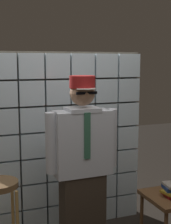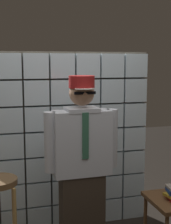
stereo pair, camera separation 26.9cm
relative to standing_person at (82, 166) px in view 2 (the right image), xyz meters
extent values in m
cube|color=silver|center=(-0.59, 0.65, -0.76)|extent=(0.26, 0.08, 0.26)
cube|color=silver|center=(-0.32, 0.65, -0.76)|extent=(0.26, 0.08, 0.26)
cube|color=silver|center=(-0.04, 0.65, -0.76)|extent=(0.26, 0.08, 0.26)
cube|color=silver|center=(0.23, 0.65, -0.76)|extent=(0.26, 0.08, 0.26)
cube|color=silver|center=(0.51, 0.65, -0.76)|extent=(0.26, 0.08, 0.26)
cube|color=silver|center=(0.78, 0.65, -0.76)|extent=(0.26, 0.08, 0.26)
cube|color=silver|center=(-0.59, 0.65, -0.48)|extent=(0.26, 0.08, 0.26)
cube|color=silver|center=(-0.32, 0.65, -0.48)|extent=(0.26, 0.08, 0.26)
cube|color=silver|center=(-0.04, 0.65, -0.48)|extent=(0.26, 0.08, 0.26)
cube|color=silver|center=(0.23, 0.65, -0.48)|extent=(0.26, 0.08, 0.26)
cube|color=silver|center=(0.51, 0.65, -0.48)|extent=(0.26, 0.08, 0.26)
cube|color=silver|center=(0.78, 0.65, -0.48)|extent=(0.26, 0.08, 0.26)
cube|color=silver|center=(-0.59, 0.65, -0.21)|extent=(0.26, 0.08, 0.26)
cube|color=silver|center=(-0.32, 0.65, -0.21)|extent=(0.26, 0.08, 0.26)
cube|color=silver|center=(-0.04, 0.65, -0.21)|extent=(0.26, 0.08, 0.26)
cube|color=silver|center=(0.23, 0.65, -0.21)|extent=(0.26, 0.08, 0.26)
cube|color=silver|center=(0.51, 0.65, -0.21)|extent=(0.26, 0.08, 0.26)
cube|color=silver|center=(0.78, 0.65, -0.21)|extent=(0.26, 0.08, 0.26)
cube|color=silver|center=(-0.59, 0.65, 0.07)|extent=(0.26, 0.08, 0.26)
cube|color=silver|center=(-0.32, 0.65, 0.07)|extent=(0.26, 0.08, 0.26)
cube|color=silver|center=(-0.04, 0.65, 0.07)|extent=(0.26, 0.08, 0.26)
cube|color=silver|center=(0.23, 0.65, 0.07)|extent=(0.26, 0.08, 0.26)
cube|color=silver|center=(0.51, 0.65, 0.07)|extent=(0.26, 0.08, 0.26)
cube|color=silver|center=(0.78, 0.65, 0.07)|extent=(0.26, 0.08, 0.26)
cube|color=silver|center=(-0.59, 0.65, 0.34)|extent=(0.26, 0.08, 0.26)
cube|color=silver|center=(-0.32, 0.65, 0.34)|extent=(0.26, 0.08, 0.26)
cube|color=silver|center=(-0.04, 0.65, 0.34)|extent=(0.26, 0.08, 0.26)
cube|color=silver|center=(0.23, 0.65, 0.34)|extent=(0.26, 0.08, 0.26)
cube|color=silver|center=(0.51, 0.65, 0.34)|extent=(0.26, 0.08, 0.26)
cube|color=silver|center=(0.78, 0.65, 0.34)|extent=(0.26, 0.08, 0.26)
cube|color=silver|center=(-0.59, 0.65, 0.61)|extent=(0.26, 0.08, 0.26)
cube|color=silver|center=(-0.32, 0.65, 0.61)|extent=(0.26, 0.08, 0.26)
cube|color=silver|center=(-0.04, 0.65, 0.61)|extent=(0.26, 0.08, 0.26)
cube|color=silver|center=(0.23, 0.65, 0.61)|extent=(0.26, 0.08, 0.26)
cube|color=silver|center=(0.51, 0.65, 0.61)|extent=(0.26, 0.08, 0.26)
cube|color=silver|center=(0.78, 0.65, 0.61)|extent=(0.26, 0.08, 0.26)
cube|color=silver|center=(-0.59, 0.65, 0.89)|extent=(0.26, 0.08, 0.26)
cube|color=silver|center=(-0.32, 0.65, 0.89)|extent=(0.26, 0.08, 0.26)
cube|color=silver|center=(-0.04, 0.65, 0.89)|extent=(0.26, 0.08, 0.26)
cube|color=silver|center=(0.23, 0.65, 0.89)|extent=(0.26, 0.08, 0.26)
cube|color=silver|center=(0.51, 0.65, 0.89)|extent=(0.26, 0.08, 0.26)
cube|color=silver|center=(0.78, 0.65, 0.89)|extent=(0.26, 0.08, 0.26)
cube|color=#5B5447|center=(-0.04, 0.70, 0.07)|extent=(1.94, 0.02, 1.94)
cube|color=#382D23|center=(0.00, 0.00, -0.48)|extent=(0.40, 0.21, 0.82)
cube|color=silver|center=(0.00, 0.00, 0.22)|extent=(0.51, 0.23, 0.58)
cube|color=#33664C|center=(0.00, -0.12, 0.31)|extent=(0.06, 0.01, 0.41)
cube|color=silver|center=(0.00, 0.00, 0.52)|extent=(0.29, 0.24, 0.04)
sphere|color=#A87A5B|center=(0.00, 0.00, 0.66)|extent=(0.22, 0.22, 0.22)
ellipsoid|color=black|center=(0.00, -0.05, 0.62)|extent=(0.15, 0.08, 0.10)
cube|color=black|center=(0.00, -0.10, 0.67)|extent=(0.19, 0.02, 0.02)
cylinder|color=white|center=(0.00, -0.08, 0.71)|extent=(0.17, 0.17, 0.01)
cylinder|color=maroon|center=(0.00, 0.00, 0.76)|extent=(0.23, 0.23, 0.11)
cylinder|color=silver|center=(0.29, 0.01, 0.24)|extent=(0.10, 0.10, 0.53)
cylinder|color=silver|center=(-0.29, 0.00, 0.24)|extent=(0.10, 0.10, 0.53)
cylinder|color=tan|center=(-0.61, 0.19, -0.50)|extent=(0.03, 0.03, 0.77)
cylinder|color=brown|center=(0.72, 0.16, -0.66)|extent=(0.04, 0.04, 0.46)
camera|label=1|loc=(-0.99, -2.73, 0.94)|focal=53.70mm
camera|label=2|loc=(-0.73, -2.81, 0.94)|focal=53.70mm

